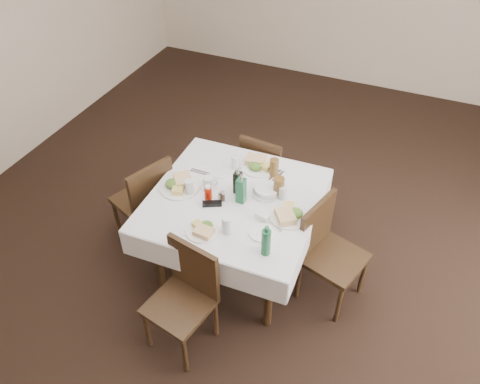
{
  "coord_description": "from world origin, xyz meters",
  "views": [
    {
      "loc": [
        0.84,
        -2.53,
        3.09
      ],
      "look_at": [
        -0.2,
        -0.11,
        0.8
      ],
      "focal_mm": 35.0,
      "sensor_mm": 36.0,
      "label": 1
    }
  ],
  "objects": [
    {
      "name": "side_plate_b",
      "position": [
        0.09,
        -0.41,
        0.77
      ],
      "size": [
        0.18,
        0.18,
        0.01
      ],
      "color": "white",
      "rests_on": "dining_table"
    },
    {
      "name": "room_shell",
      "position": [
        0.0,
        0.0,
        1.71
      ],
      "size": [
        6.04,
        7.04,
        2.8
      ],
      "color": "beige",
      "rests_on": "ground"
    },
    {
      "name": "water_e",
      "position": [
        0.1,
        -0.01,
        0.82
      ],
      "size": [
        0.06,
        0.06,
        0.11
      ],
      "color": "silver",
      "rests_on": "dining_table"
    },
    {
      "name": "bread_basket",
      "position": [
        -0.03,
        -0.02,
        0.79
      ],
      "size": [
        0.2,
        0.2,
        0.07
      ],
      "color": "silver",
      "rests_on": "dining_table"
    },
    {
      "name": "water_n",
      "position": [
        -0.37,
        0.19,
        0.82
      ],
      "size": [
        0.06,
        0.06,
        0.12
      ],
      "color": "silver",
      "rests_on": "dining_table"
    },
    {
      "name": "water_w",
      "position": [
        -0.56,
        -0.24,
        0.82
      ],
      "size": [
        0.07,
        0.07,
        0.13
      ],
      "color": "silver",
      "rests_on": "dining_table"
    },
    {
      "name": "pepper_shaker",
      "position": [
        -0.3,
        -0.2,
        0.8
      ],
      "size": [
        0.04,
        0.04,
        0.08
      ],
      "color": "#453325",
      "rests_on": "dining_table"
    },
    {
      "name": "green_bottle",
      "position": [
        0.18,
        -0.57,
        0.87
      ],
      "size": [
        0.06,
        0.06,
        0.24
      ],
      "color": "#195E37",
      "rests_on": "dining_table"
    },
    {
      "name": "salt_shaker",
      "position": [
        -0.32,
        -0.2,
        0.79
      ],
      "size": [
        0.03,
        0.03,
        0.07
      ],
      "color": "white",
      "rests_on": "dining_table"
    },
    {
      "name": "iced_tea_a",
      "position": [
        -0.05,
        0.23,
        0.84
      ],
      "size": [
        0.07,
        0.07,
        0.15
      ],
      "color": "brown",
      "rests_on": "dining_table"
    },
    {
      "name": "side_plate_a",
      "position": [
        -0.45,
        0.09,
        0.77
      ],
      "size": [
        0.18,
        0.18,
        0.01
      ],
      "color": "white",
      "rests_on": "dining_table"
    },
    {
      "name": "water_s",
      "position": [
        -0.13,
        -0.49,
        0.83
      ],
      "size": [
        0.07,
        0.07,
        0.13
      ],
      "color": "silver",
      "rests_on": "dining_table"
    },
    {
      "name": "iced_tea_b",
      "position": [
        0.06,
        0.01,
        0.85
      ],
      "size": [
        0.08,
        0.08,
        0.17
      ],
      "color": "brown",
      "rests_on": "dining_table"
    },
    {
      "name": "cutlery_s",
      "position": [
        -0.38,
        -0.56,
        0.77
      ],
      "size": [
        0.1,
        0.17,
        0.01
      ],
      "color": "silver",
      "rests_on": "dining_table"
    },
    {
      "name": "chair_south",
      "position": [
        -0.27,
        -0.87,
        0.49
      ],
      "size": [
        0.47,
        0.47,
        0.85
      ],
      "color": "black",
      "rests_on": "ground"
    },
    {
      "name": "ketchup_bottle",
      "position": [
        -0.41,
        -0.23,
        0.82
      ],
      "size": [
        0.06,
        0.06,
        0.12
      ],
      "color": "#AF1704",
      "rests_on": "dining_table"
    },
    {
      "name": "chair_north",
      "position": [
        -0.28,
        0.62,
        0.47
      ],
      "size": [
        0.43,
        0.43,
        0.83
      ],
      "color": "black",
      "rests_on": "ground"
    },
    {
      "name": "cutlery_e",
      "position": [
        0.13,
        -0.33,
        0.77
      ],
      "size": [
        0.17,
        0.04,
        0.01
      ],
      "color": "silver",
      "rests_on": "dining_table"
    },
    {
      "name": "coffee_mug",
      "position": [
        -0.46,
        -0.11,
        0.8
      ],
      "size": [
        0.14,
        0.13,
        0.09
      ],
      "color": "white",
      "rests_on": "dining_table"
    },
    {
      "name": "cutlery_n",
      "position": [
        -0.03,
        0.21,
        0.77
      ],
      "size": [
        0.1,
        0.19,
        0.01
      ],
      "color": "silver",
      "rests_on": "dining_table"
    },
    {
      "name": "meal_south",
      "position": [
        -0.29,
        -0.55,
        0.78
      ],
      "size": [
        0.24,
        0.24,
        0.05
      ],
      "color": "white",
      "rests_on": "dining_table"
    },
    {
      "name": "chair_west",
      "position": [
        -1.02,
        -0.17,
        0.5
      ],
      "size": [
        0.54,
        0.54,
        0.88
      ],
      "color": "black",
      "rests_on": "ground"
    },
    {
      "name": "meal_north",
      "position": [
        -0.21,
        0.27,
        0.79
      ],
      "size": [
        0.3,
        0.3,
        0.07
      ],
      "color": "white",
      "rests_on": "dining_table"
    },
    {
      "name": "meal_west",
      "position": [
        -0.67,
        -0.2,
        0.79
      ],
      "size": [
        0.31,
        0.31,
        0.07
      ],
      "color": "white",
      "rests_on": "dining_table"
    },
    {
      "name": "oil_cruet_dark",
      "position": [
        -0.23,
        -0.07,
        0.86
      ],
      "size": [
        0.06,
        0.06,
        0.24
      ],
      "color": "black",
      "rests_on": "dining_table"
    },
    {
      "name": "dining_table",
      "position": [
        -0.23,
        -0.15,
        0.68
      ],
      "size": [
        1.28,
        1.28,
        0.76
      ],
      "color": "black",
      "rests_on": "ground"
    },
    {
      "name": "sugar_caddy",
      "position": [
        0.05,
        -0.28,
        0.79
      ],
      "size": [
        0.1,
        0.07,
        0.05
      ],
      "color": "white",
      "rests_on": "dining_table"
    },
    {
      "name": "cutlery_w",
      "position": [
        -0.61,
        0.02,
        0.77
      ],
      "size": [
        0.15,
        0.04,
        0.01
      ],
      "color": "silver",
      "rests_on": "dining_table"
    },
    {
      "name": "oil_cruet_green",
      "position": [
        -0.17,
        -0.16,
        0.87
      ],
      "size": [
        0.06,
        0.06,
        0.26
      ],
      "color": "#195E37",
      "rests_on": "dining_table"
    },
    {
      "name": "chair_east",
      "position": [
        0.5,
        -0.11,
        0.5
      ],
      "size": [
        0.52,
        0.52,
        0.88
      ],
      "color": "black",
      "rests_on": "ground"
    },
    {
      "name": "meal_east",
      "position": [
        0.21,
        -0.18,
        0.79
      ],
      "size": [
        0.29,
        0.29,
        0.06
      ],
      "color": "white",
      "rests_on": "dining_table"
    },
    {
      "name": "ground_plane",
      "position": [
        0.0,
        0.0,
        0.0
      ],
      "size": [
        7.0,
        7.0,
        0.0
      ],
      "primitive_type": "plane",
      "color": "black"
    },
    {
      "name": "sunglasses",
      "position": [
        -0.35,
        -0.29,
        0.78
      ],
      "size": [
        0.15,
        0.11,
        0.03
      ],
      "color": "black",
      "rests_on": "dining_table"
    }
  ]
}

